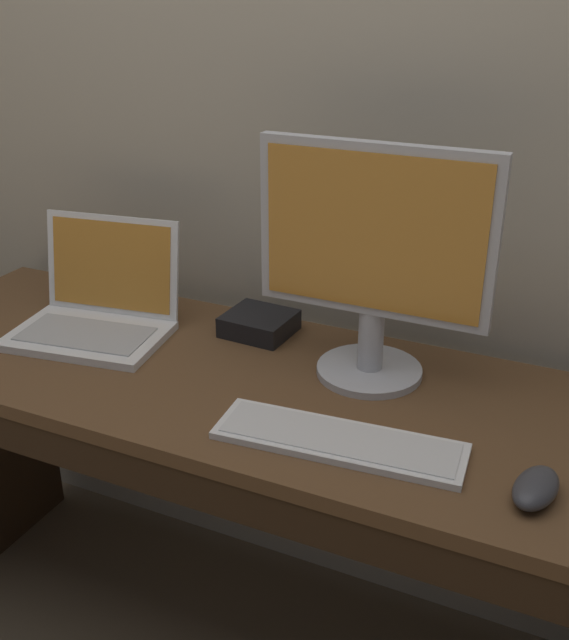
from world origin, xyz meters
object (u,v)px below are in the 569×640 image
laptop_white (96,311)px  external_drive_box (259,323)px  external_monitor (373,258)px  wired_keyboard (339,441)px  computer_mouse (536,488)px

laptop_white → external_drive_box: bearing=23.6°
external_monitor → wired_keyboard: bearing=-82.0°
wired_keyboard → external_drive_box: external_drive_box is taller
wired_keyboard → external_drive_box: bearing=133.6°
computer_mouse → external_drive_box: (-0.65, 0.35, 0.00)m
laptop_white → computer_mouse: laptop_white is taller
external_drive_box → laptop_white: bearing=-156.4°
wired_keyboard → computer_mouse: computer_mouse is taller
wired_keyboard → external_drive_box: size_ratio=3.04×
laptop_white → computer_mouse: 1.00m
laptop_white → external_monitor: bearing=5.2°
laptop_white → wired_keyboard: size_ratio=0.83×
laptop_white → external_drive_box: (0.33, 0.15, -0.03)m
laptop_white → external_monitor: size_ratio=0.78×
computer_mouse → wired_keyboard: bearing=-171.4°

